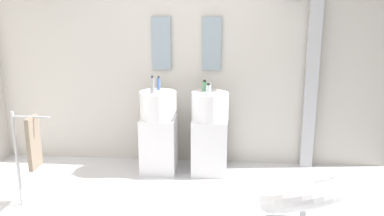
{
  "coord_description": "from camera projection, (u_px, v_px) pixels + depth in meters",
  "views": [
    {
      "loc": [
        0.47,
        -3.27,
        1.94
      ],
      "look_at": [
        0.15,
        0.55,
        0.95
      ],
      "focal_mm": 39.0,
      "sensor_mm": 36.0,
      "label": 1
    }
  ],
  "objects": [
    {
      "name": "rear_partition",
      "position": [
        187.0,
        56.0,
        4.95
      ],
      "size": [
        4.8,
        0.1,
        2.6
      ],
      "primitive_type": "cube",
      "color": "beige",
      "rests_on": "ground_plane"
    },
    {
      "name": "pedestal_sink_left",
      "position": [
        159.0,
        131.0,
        4.8
      ],
      "size": [
        0.42,
        0.42,
        1.05
      ],
      "color": "white",
      "rests_on": "ground_plane"
    },
    {
      "name": "pedestal_sink_right",
      "position": [
        210.0,
        132.0,
        4.75
      ],
      "size": [
        0.42,
        0.42,
        1.05
      ],
      "color": "white",
      "rests_on": "ground_plane"
    },
    {
      "name": "vanity_mirror_left",
      "position": [
        161.0,
        43.0,
        4.86
      ],
      "size": [
        0.22,
        0.03,
        0.61
      ],
      "primitive_type": "cube",
      "color": "#8C9EA8"
    },
    {
      "name": "vanity_mirror_right",
      "position": [
        212.0,
        44.0,
        4.82
      ],
      "size": [
        0.22,
        0.03,
        0.61
      ],
      "primitive_type": "cube",
      "color": "#8C9EA8"
    },
    {
      "name": "shower_column",
      "position": [
        310.0,
        78.0,
        4.77
      ],
      "size": [
        0.49,
        0.24,
        2.05
      ],
      "color": "#B7BABF",
      "rests_on": "ground_plane"
    },
    {
      "name": "lounge_chair",
      "position": [
        304.0,
        199.0,
        3.44
      ],
      "size": [
        1.09,
        1.09,
        0.65
      ],
      "color": "#B7BABF",
      "rests_on": "ground_plane"
    },
    {
      "name": "towel_rack",
      "position": [
        31.0,
        145.0,
        3.91
      ],
      "size": [
        0.37,
        0.22,
        0.95
      ],
      "color": "#B7BABF",
      "rests_on": "ground_plane"
    },
    {
      "name": "soap_bottle_grey",
      "position": [
        152.0,
        85.0,
        4.57
      ],
      "size": [
        0.05,
        0.05,
        0.19
      ],
      "color": "#99999E",
      "rests_on": "pedestal_sink_left"
    },
    {
      "name": "soap_bottle_green",
      "position": [
        204.0,
        86.0,
        4.72
      ],
      "size": [
        0.06,
        0.06,
        0.12
      ],
      "color": "#59996B",
      "rests_on": "pedestal_sink_right"
    },
    {
      "name": "soap_bottle_blue",
      "position": [
        159.0,
        83.0,
        4.77
      ],
      "size": [
        0.04,
        0.04,
        0.16
      ],
      "color": "#4C72B7",
      "rests_on": "pedestal_sink_left"
    },
    {
      "name": "soap_bottle_clear",
      "position": [
        208.0,
        89.0,
        4.52
      ],
      "size": [
        0.05,
        0.05,
        0.12
      ],
      "color": "silver",
      "rests_on": "pedestal_sink_right"
    }
  ]
}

